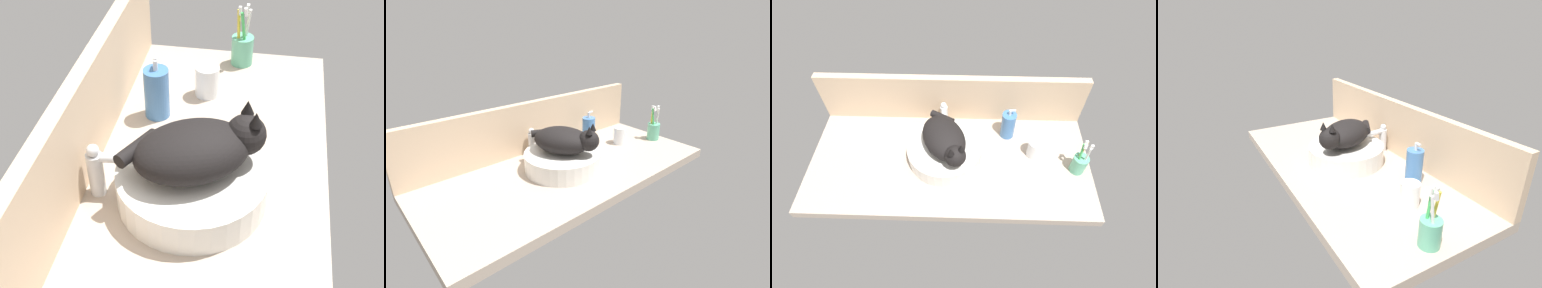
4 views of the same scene
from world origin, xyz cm
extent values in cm
cube|color=#B2A08E|center=(0.00, 0.00, -2.00)|extent=(126.17, 57.60, 4.00)
cube|color=#CCAD8C|center=(0.00, 27.00, 12.34)|extent=(126.17, 3.60, 24.69)
cylinder|color=silver|center=(-2.10, 1.28, 3.99)|extent=(32.98, 32.98, 7.99)
ellipsoid|color=black|center=(-2.10, 1.28, 13.49)|extent=(26.53, 30.00, 11.00)
sphere|color=black|center=(3.32, -9.29, 14.99)|extent=(8.80, 8.80, 8.80)
cone|color=black|center=(5.73, -9.17, 20.39)|extent=(2.80, 2.80, 3.20)
cone|color=black|center=(1.82, -11.18, 20.39)|extent=(2.80, 2.80, 3.20)
cylinder|color=black|center=(-3.54, 12.48, 13.99)|extent=(11.19, 8.06, 3.20)
cylinder|color=silver|center=(-3.81, 22.20, 5.50)|extent=(3.60, 3.60, 11.00)
cylinder|color=silver|center=(-3.40, 17.22, 10.40)|extent=(3.01, 10.15, 2.20)
sphere|color=silver|center=(-3.81, 22.20, 12.20)|extent=(2.80, 2.80, 2.80)
cylinder|color=#3F72B2|center=(26.80, 15.30, 6.91)|extent=(6.58, 6.58, 13.81)
cylinder|color=silver|center=(26.80, 15.30, 15.21)|extent=(1.20, 1.20, 2.80)
cylinder|color=silver|center=(28.00, 15.30, 16.61)|extent=(2.20, 1.00, 1.00)
cylinder|color=#5BB28E|center=(56.56, -4.23, 4.40)|extent=(6.51, 6.51, 8.80)
cylinder|color=white|center=(57.74, -4.98, 8.90)|extent=(2.02, 2.67, 17.02)
cube|color=white|center=(57.74, -4.98, 17.40)|extent=(1.36, 1.05, 2.54)
cylinder|color=yellow|center=(55.87, -2.98, 8.90)|extent=(2.48, 1.77, 17.03)
cube|color=white|center=(55.87, -2.98, 17.40)|extent=(1.42, 0.92, 2.54)
cylinder|color=green|center=(55.30, -4.72, 8.90)|extent=(1.72, 3.04, 17.00)
cube|color=white|center=(55.30, -4.72, 17.40)|extent=(1.32, 1.10, 2.54)
cylinder|color=white|center=(38.38, 3.77, 4.40)|extent=(6.64, 6.64, 8.80)
cylinder|color=silver|center=(38.38, 3.77, 3.02)|extent=(5.84, 5.84, 6.03)
camera|label=1|loc=(-84.49, -12.42, 85.27)|focal=50.00mm
camera|label=2|loc=(-74.68, -90.68, 61.34)|focal=28.00mm
camera|label=3|loc=(9.00, -79.30, 111.50)|focal=28.00mm
camera|label=4|loc=(104.02, -56.89, 60.23)|focal=28.00mm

